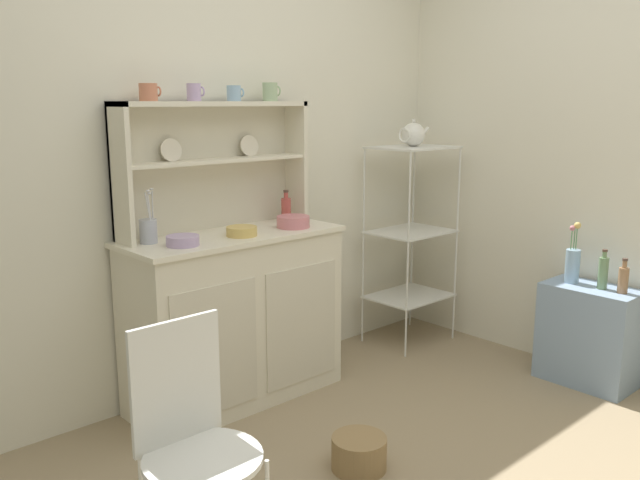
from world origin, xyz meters
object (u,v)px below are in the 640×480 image
at_px(utensil_jar, 148,230).
at_px(wire_chair, 192,431).
at_px(hutch_shelf_unit, 212,155).
at_px(flower_vase, 573,263).
at_px(side_shelf_blue, 588,335).
at_px(bakers_rack, 411,224).
at_px(floor_basket, 359,453).
at_px(jam_bottle, 286,209).
at_px(porcelain_teapot, 413,134).
at_px(vinegar_bottle, 623,279).
at_px(bowl_mixing_large, 183,241).
at_px(oil_bottle, 603,272).
at_px(cup_terracotta_0, 149,92).
at_px(hutch_cabinet, 235,316).

bearing_deg(utensil_jar, wire_chair, -113.17).
bearing_deg(hutch_shelf_unit, utensil_jar, -168.12).
distance_m(hutch_shelf_unit, utensil_jar, 0.52).
bearing_deg(flower_vase, side_shelf_blue, -90.36).
xyz_separation_m(bakers_rack, floor_basket, (-1.32, -0.85, -0.68)).
relative_size(wire_chair, utensil_jar, 3.38).
distance_m(side_shelf_blue, jam_bottle, 1.76).
bearing_deg(jam_bottle, porcelain_teapot, -8.19).
height_order(bakers_rack, utensil_jar, bakers_rack).
distance_m(hutch_shelf_unit, vinegar_bottle, 2.17).
height_order(side_shelf_blue, bowl_mixing_large, bowl_mixing_large).
height_order(hutch_shelf_unit, utensil_jar, hutch_shelf_unit).
bearing_deg(hutch_shelf_unit, side_shelf_blue, -40.36).
relative_size(utensil_jar, oil_bottle, 1.19).
bearing_deg(jam_bottle, wire_chair, -139.58).
bearing_deg(oil_bottle, hutch_shelf_unit, 138.59).
distance_m(wire_chair, cup_terracotta_0, 1.61).
bearing_deg(hutch_cabinet, bowl_mixing_large, -167.25).
bearing_deg(porcelain_teapot, vinegar_bottle, -80.48).
relative_size(utensil_jar, porcelain_teapot, 1.09).
bearing_deg(utensil_jar, side_shelf_blue, -31.92).
distance_m(side_shelf_blue, wire_chair, 2.39).
relative_size(wire_chair, vinegar_bottle, 4.69).
height_order(hutch_cabinet, floor_basket, hutch_cabinet).
bearing_deg(floor_basket, bowl_mixing_large, 110.21).
xyz_separation_m(hutch_shelf_unit, floor_basket, (-0.02, -1.05, -1.16)).
height_order(wire_chair, porcelain_teapot, porcelain_teapot).
xyz_separation_m(hutch_cabinet, bowl_mixing_large, (-0.32, -0.07, 0.44)).
height_order(bakers_rack, porcelain_teapot, porcelain_teapot).
relative_size(bowl_mixing_large, utensil_jar, 0.59).
bearing_deg(hutch_shelf_unit, oil_bottle, -41.41).
relative_size(bowl_mixing_large, jam_bottle, 0.87).
height_order(jam_bottle, flower_vase, jam_bottle).
distance_m(hutch_cabinet, flower_vase, 1.82).
relative_size(bakers_rack, floor_basket, 5.35).
relative_size(hutch_shelf_unit, oil_bottle, 4.92).
distance_m(porcelain_teapot, vinegar_bottle, 1.42).
relative_size(bakers_rack, cup_terracotta_0, 12.82).
bearing_deg(hutch_shelf_unit, hutch_cabinet, -90.00).
relative_size(bakers_rack, porcelain_teapot, 5.30).
bearing_deg(wire_chair, cup_terracotta_0, 87.00).
bearing_deg(bakers_rack, hutch_cabinet, 178.16).
distance_m(floor_basket, flower_vase, 1.64).
bearing_deg(hutch_cabinet, side_shelf_blue, -36.56).
bearing_deg(side_shelf_blue, floor_basket, 171.64).
bearing_deg(porcelain_teapot, hutch_shelf_unit, 171.04).
relative_size(floor_basket, flower_vase, 0.70).
bearing_deg(cup_terracotta_0, hutch_shelf_unit, 6.70).
height_order(side_shelf_blue, flower_vase, flower_vase).
distance_m(cup_terracotta_0, bowl_mixing_large, 0.68).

